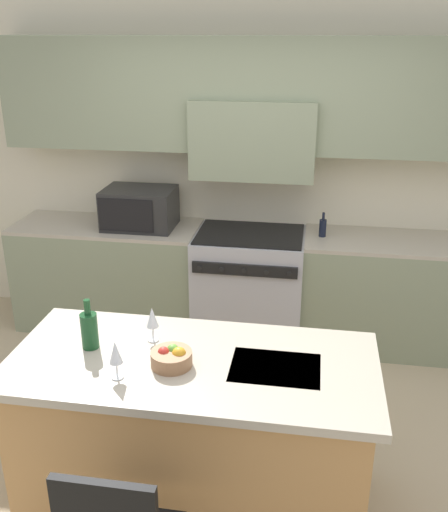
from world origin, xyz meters
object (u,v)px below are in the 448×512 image
object	(u,v)px
wine_glass_near	(116,354)
wine_glass_far	(152,318)
range_stove	(249,285)
fruit_bowl	(172,357)
oil_bottle_on_counter	(323,227)
microwave	(140,208)
wine_bottle	(89,330)

from	to	relation	value
wine_glass_near	wine_glass_far	world-z (taller)	same
range_stove	fruit_bowl	xyz separation A→B (m)	(-0.15, -1.95, 0.48)
range_stove	oil_bottle_on_counter	bearing A→B (deg)	2.33
range_stove	oil_bottle_on_counter	world-z (taller)	oil_bottle_on_counter
wine_glass_near	wine_glass_far	xyz separation A→B (m)	(0.07, 0.37, 0.00)
range_stove	wine_glass_far	bearing A→B (deg)	-100.18
microwave	oil_bottle_on_counter	distance (m)	1.49
wine_bottle	wine_glass_far	distance (m)	0.33
wine_bottle	range_stove	bearing A→B (deg)	71.62
wine_bottle	fruit_bowl	world-z (taller)	wine_bottle
microwave	fruit_bowl	distance (m)	2.11
fruit_bowl	oil_bottle_on_counter	size ratio (longest dim) A/B	1.04
oil_bottle_on_counter	fruit_bowl	bearing A→B (deg)	-110.22
range_stove	wine_glass_far	world-z (taller)	wine_glass_far
wine_glass_far	oil_bottle_on_counter	xyz separation A→B (m)	(0.88, 1.75, -0.04)
wine_glass_far	oil_bottle_on_counter	size ratio (longest dim) A/B	1.00
range_stove	oil_bottle_on_counter	size ratio (longest dim) A/B	4.67
range_stove	microwave	world-z (taller)	microwave
wine_bottle	fruit_bowl	bearing A→B (deg)	-12.17
wine_glass_near	oil_bottle_on_counter	xyz separation A→B (m)	(0.96, 2.12, -0.04)
microwave	wine_glass_far	xyz separation A→B (m)	(0.60, -1.75, -0.05)
wine_glass_far	fruit_bowl	distance (m)	0.28
wine_glass_near	wine_glass_far	bearing A→B (deg)	78.69
range_stove	fruit_bowl	distance (m)	2.01
fruit_bowl	wine_glass_far	bearing A→B (deg)	125.97
range_stove	wine_glass_near	xyz separation A→B (m)	(-0.38, -2.10, 0.57)
microwave	wine_bottle	xyz separation A→B (m)	(0.30, -1.87, -0.08)
range_stove	microwave	bearing A→B (deg)	178.83
range_stove	wine_bottle	xyz separation A→B (m)	(-0.61, -1.85, 0.54)
microwave	wine_bottle	size ratio (longest dim) A/B	2.08
oil_bottle_on_counter	wine_bottle	bearing A→B (deg)	-122.37
oil_bottle_on_counter	wine_glass_near	bearing A→B (deg)	-114.28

